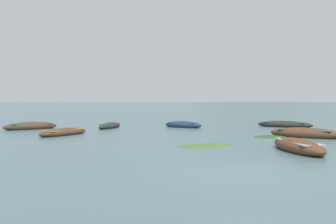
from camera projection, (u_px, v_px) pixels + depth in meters
ground_plane at (155, 102)px, 1508.21m from camera, size 6000.00×6000.00×0.00m
mountain_2 at (132, 76)px, 2244.56m from camera, size 1373.50×1373.50×322.47m
mountain_3 at (265, 67)px, 2371.35m from camera, size 1629.01×1629.01×454.38m
rowboat_0 at (110, 126)px, 26.75m from camera, size 1.83×3.57×0.52m
rowboat_2 at (305, 133)px, 19.87m from camera, size 3.84×3.26×0.68m
rowboat_3 at (298, 146)px, 14.33m from camera, size 1.43×3.83×0.64m
rowboat_4 at (284, 125)px, 27.76m from camera, size 4.15×3.45×0.61m
rowboat_5 at (64, 132)px, 21.22m from camera, size 2.81×3.77×0.51m
rowboat_6 at (31, 126)px, 25.59m from camera, size 3.70×3.28×0.66m
rowboat_7 at (183, 125)px, 27.37m from camera, size 3.18×2.69×0.61m
weed_patch_0 at (303, 130)px, 25.10m from camera, size 2.79×3.43×0.14m
weed_patch_2 at (270, 137)px, 20.06m from camera, size 2.62×2.49×0.14m
weed_patch_3 at (205, 146)px, 16.03m from camera, size 3.13×2.55×0.14m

